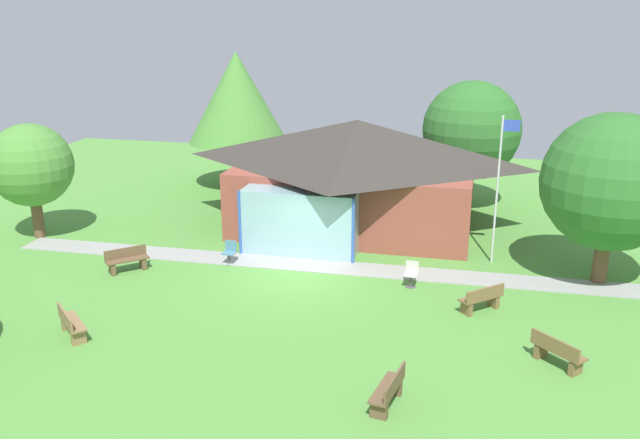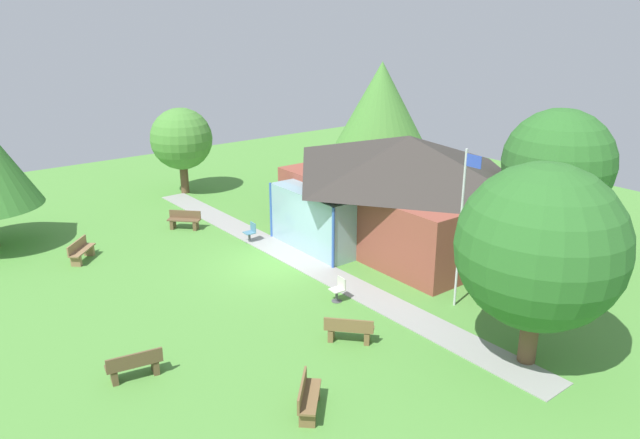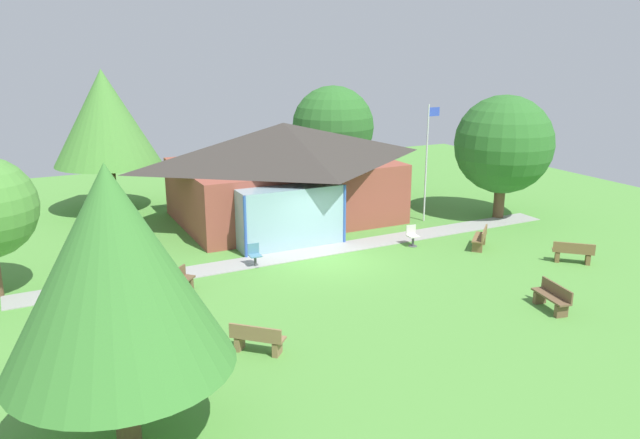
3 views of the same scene
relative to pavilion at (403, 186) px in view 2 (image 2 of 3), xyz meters
The scene contains 15 objects.
ground_plane 6.76m from the pavilion, 96.38° to the right, with size 44.00×44.00×0.00m, color #54933D.
pavilion is the anchor object (origin of this frame).
footpath 5.67m from the pavilion, 97.83° to the right, with size 23.09×1.30×0.03m, color #999993.
flagpole 6.67m from the pavilion, 28.84° to the right, with size 0.64×0.08×5.47m.
bench_front_left 13.65m from the pavilion, 116.35° to the right, with size 1.39×1.35×0.84m.
bench_mid_left 10.15m from the pavilion, 134.25° to the right, with size 1.38×1.36×0.84m.
bench_mid_right 9.58m from the pavilion, 54.57° to the right, with size 1.40×1.35×0.84m.
bench_lawn_far_right 13.10m from the pavilion, 55.21° to the right, with size 1.40×1.35×0.84m.
bench_front_right 14.06m from the pavilion, 76.13° to the right, with size 0.70×1.55×0.84m.
patio_chair_west 6.95m from the pavilion, 123.01° to the right, with size 0.46×0.46×0.86m.
patio_chair_lawn_spare 7.16m from the pavilion, 63.24° to the right, with size 0.47×0.47×0.86m.
tree_east_hedge 10.37m from the pavilion, 24.61° to the right, with size 4.60×4.60×5.85m.
tree_behind_pavilion_right 6.32m from the pavilion, 40.94° to the left, with size 4.51×4.51×5.93m.
tree_west_hedge 13.17m from the pavilion, 159.93° to the right, with size 3.33×3.33×4.70m.
tree_behind_pavilion_left 9.15m from the pavilion, 143.61° to the left, with size 5.09×5.09×6.97m.
Camera 2 is at (18.35, -11.86, 9.52)m, focal length 33.76 mm.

